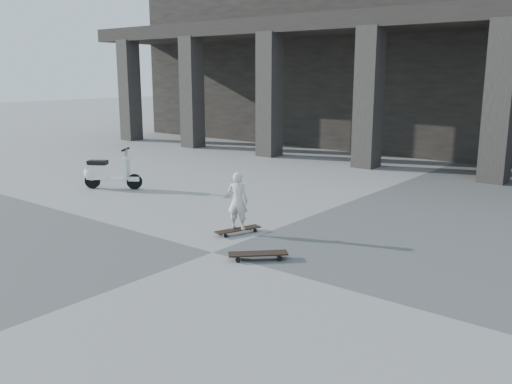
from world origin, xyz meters
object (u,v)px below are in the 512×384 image
Objects in this scene: longboard at (238,230)px; skateboard_spare at (258,254)px; scooter at (103,173)px; child at (238,201)px.

skateboard_spare is at bearing -108.18° from longboard.
longboard is 5.02m from scooter.
longboard is at bearing 106.74° from child.
scooter is at bearing -29.75° from child.
skateboard_spare is 0.78× the size of child.
skateboard_spare is at bearing -48.51° from scooter.
scooter is (-4.94, 0.84, 0.32)m from longboard.
skateboard_spare is 0.63× the size of scooter.
child is at bearing 98.04° from skateboard_spare.
child is at bearing 55.69° from longboard.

